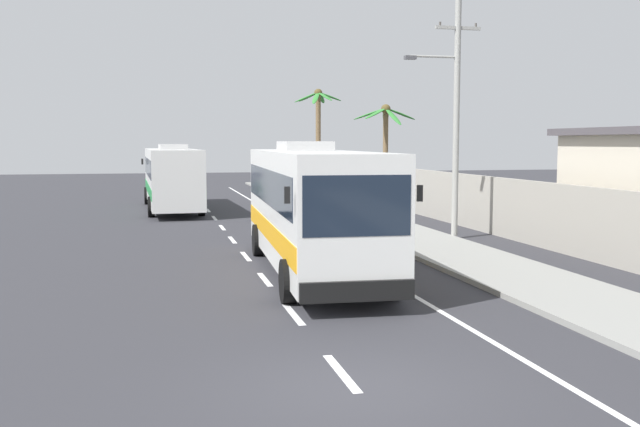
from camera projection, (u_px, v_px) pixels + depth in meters
name	position (u px, v px, depth m)	size (l,w,h in m)	color
ground_plane	(354.00, 389.00, 11.10)	(160.00, 160.00, 0.00)	#303035
sidewalk_kerb	(480.00, 262.00, 22.31)	(3.20, 90.00, 0.14)	gray
lane_markings	(301.00, 249.00, 25.50)	(3.39, 71.00, 0.01)	white
boundary_wall	(528.00, 212.00, 26.93)	(0.24, 60.00, 2.34)	#9E998E
coach_bus_foreground	(312.00, 204.00, 20.89)	(3.35, 11.46, 3.77)	white
coach_bus_far_lane	(172.00, 176.00, 40.08)	(3.24, 12.32, 3.64)	white
motorcycle_beside_bus	(327.00, 215.00, 31.24)	(0.56, 1.96, 1.59)	black
motorcycle_trailing	(345.00, 220.00, 29.14)	(0.56, 1.96, 1.54)	black
utility_pole_mid	(455.00, 112.00, 27.85)	(3.03, 0.24, 9.26)	#9E9E99
palm_nearest	(385.00, 134.00, 43.02)	(3.80, 3.74, 5.98)	brown
palm_second	(318.00, 124.00, 50.20)	(3.44, 3.28, 7.41)	brown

